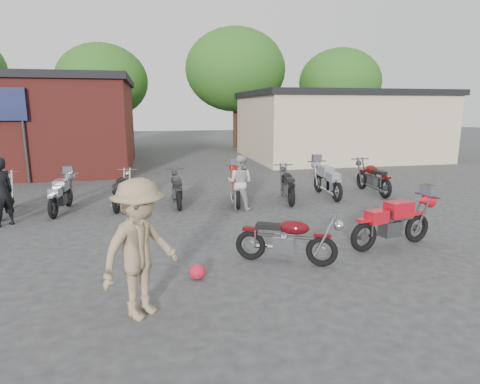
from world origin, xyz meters
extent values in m
plane|color=#303032|center=(0.00, 0.00, 0.00)|extent=(90.00, 90.00, 0.00)
cube|color=#C2AB8A|center=(8.50, 15.00, 1.75)|extent=(10.00, 8.00, 3.50)
ellipsoid|color=red|center=(-1.34, -0.34, 0.13)|extent=(0.33, 0.33, 0.26)
imported|color=black|center=(-5.66, 3.84, 0.86)|extent=(0.74, 0.73, 1.72)
imported|color=#AEAEAA|center=(0.42, 4.23, 0.78)|extent=(0.96, 0.90, 1.57)
imported|color=#93795A|center=(-2.22, -1.39, 0.98)|extent=(1.44, 1.39, 1.97)
camera|label=1|loc=(-2.00, -6.77, 2.89)|focal=30.00mm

